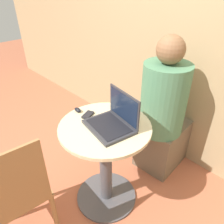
% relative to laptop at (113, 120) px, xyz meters
% --- Properties ---
extents(ground_plane, '(12.00, 12.00, 0.00)m').
position_rel_laptop_xyz_m(ground_plane, '(-0.05, -0.04, -0.82)').
color(ground_plane, '#B26042').
extents(back_wall, '(7.00, 0.05, 2.60)m').
position_rel_laptop_xyz_m(back_wall, '(-0.05, 0.93, 0.48)').
color(back_wall, tan).
rests_on(back_wall, ground_plane).
extents(round_table, '(0.66, 0.66, 0.77)m').
position_rel_laptop_xyz_m(round_table, '(-0.05, -0.04, -0.35)').
color(round_table, '#4C4C51').
rests_on(round_table, ground_plane).
extents(laptop, '(0.37, 0.31, 0.24)m').
position_rel_laptop_xyz_m(laptop, '(0.00, 0.00, 0.00)').
color(laptop, '#2D2D33').
rests_on(laptop, round_table).
extents(cell_phone, '(0.09, 0.11, 0.02)m').
position_rel_laptop_xyz_m(cell_phone, '(-0.23, -0.05, -0.04)').
color(cell_phone, black).
rests_on(cell_phone, round_table).
extents(computer_mouse, '(0.07, 0.04, 0.03)m').
position_rel_laptop_xyz_m(computer_mouse, '(-0.33, -0.06, -0.03)').
color(computer_mouse, black).
rests_on(computer_mouse, round_table).
extents(chair_empty, '(0.43, 0.43, 0.91)m').
position_rel_laptop_xyz_m(chair_empty, '(-0.19, -0.68, -0.35)').
color(chair_empty, '#9E7042').
rests_on(chair_empty, ground_plane).
extents(person_seated, '(0.41, 0.61, 1.31)m').
position_rel_laptop_xyz_m(person_seated, '(0.02, 0.63, -0.28)').
color(person_seated, brown).
rests_on(person_seated, ground_plane).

